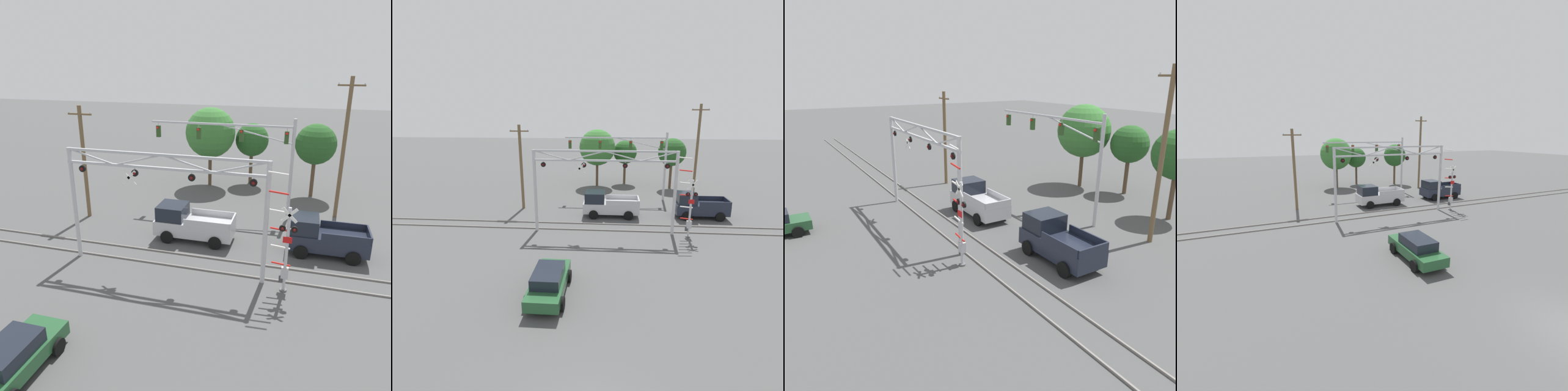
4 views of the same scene
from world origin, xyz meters
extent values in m
cube|color=gray|center=(0.00, 17.00, 0.05)|extent=(80.00, 0.08, 0.10)
cube|color=gray|center=(0.00, 18.44, 0.05)|extent=(80.00, 0.08, 0.10)
cylinder|color=#B7BABF|center=(-5.45, 16.72, 3.31)|extent=(0.25, 0.25, 6.63)
cylinder|color=#B7BABF|center=(5.45, 16.72, 3.31)|extent=(0.25, 0.25, 6.63)
cube|color=#B7BABF|center=(0.00, 16.72, 5.84)|extent=(11.15, 0.14, 0.14)
cube|color=#B7BABF|center=(0.00, 16.72, 6.56)|extent=(11.15, 0.14, 0.14)
cube|color=#B7BABF|center=(-4.09, 16.72, 6.20)|extent=(2.75, 0.08, 0.79)
cube|color=#B7BABF|center=(-1.36, 16.72, 6.20)|extent=(2.75, 0.08, 0.79)
cube|color=#B7BABF|center=(1.36, 16.72, 6.20)|extent=(2.75, 0.08, 0.79)
cube|color=#B7BABF|center=(4.09, 16.72, 6.20)|extent=(2.75, 0.08, 0.79)
cylinder|color=black|center=(-4.73, 16.72, 5.48)|extent=(0.38, 0.10, 0.38)
sphere|color=#590C0C|center=(-4.73, 16.65, 5.48)|extent=(0.18, 0.18, 0.18)
cylinder|color=#B7BABF|center=(-4.73, 16.72, 5.72)|extent=(0.04, 0.04, 0.10)
cylinder|color=black|center=(-1.58, 16.72, 5.48)|extent=(0.38, 0.10, 0.38)
sphere|color=#590C0C|center=(-1.58, 16.65, 5.48)|extent=(0.18, 0.18, 0.18)
cylinder|color=#B7BABF|center=(-1.58, 16.72, 5.72)|extent=(0.04, 0.04, 0.10)
cylinder|color=black|center=(1.58, 16.72, 5.48)|extent=(0.38, 0.10, 0.38)
sphere|color=#590C0C|center=(1.58, 16.65, 5.48)|extent=(0.18, 0.18, 0.18)
cylinder|color=#B7BABF|center=(1.58, 16.72, 5.72)|extent=(0.04, 0.04, 0.10)
cylinder|color=black|center=(4.73, 16.72, 5.48)|extent=(0.38, 0.10, 0.38)
sphere|color=#590C0C|center=(4.73, 16.65, 5.48)|extent=(0.18, 0.18, 0.18)
cylinder|color=#B7BABF|center=(4.73, 16.72, 5.72)|extent=(0.04, 0.04, 0.10)
cube|color=white|center=(-1.91, 16.62, 5.22)|extent=(0.88, 0.03, 0.88)
cube|color=white|center=(-1.91, 16.62, 5.22)|extent=(0.88, 0.03, 0.88)
cylinder|color=black|center=(-1.91, 16.59, 5.22)|extent=(0.04, 0.04, 0.02)
cylinder|color=#B7BABF|center=(6.58, 16.20, 2.28)|extent=(0.16, 0.16, 4.57)
cylinder|color=#59595B|center=(6.58, 16.20, 0.05)|extent=(0.35, 0.35, 0.10)
cube|color=white|center=(6.58, 16.09, 4.22)|extent=(0.78, 0.03, 0.78)
cube|color=white|center=(6.58, 16.09, 4.22)|extent=(0.78, 0.03, 0.78)
cylinder|color=black|center=(6.58, 16.07, 4.22)|extent=(0.04, 0.04, 0.02)
cylinder|color=black|center=(6.30, 16.20, 3.47)|extent=(0.32, 0.09, 0.32)
sphere|color=#590C0C|center=(6.30, 16.14, 3.47)|extent=(0.16, 0.16, 0.16)
cylinder|color=black|center=(6.86, 16.20, 3.47)|extent=(0.32, 0.09, 0.32)
sphere|color=#590C0C|center=(6.86, 16.14, 3.47)|extent=(0.16, 0.16, 0.16)
cube|color=#B7BABF|center=(6.58, 16.20, 3.47)|extent=(0.64, 0.06, 0.06)
cube|color=red|center=(6.58, 16.10, 2.92)|extent=(0.44, 0.02, 0.32)
cube|color=#B2B2B7|center=(6.58, 16.20, 1.05)|extent=(0.36, 0.28, 0.56)
cylinder|color=red|center=(6.36, 16.20, 1.52)|extent=(0.94, 0.09, 0.18)
cylinder|color=white|center=(6.27, 16.20, 2.45)|extent=(0.94, 0.09, 0.18)
cylinder|color=red|center=(6.18, 16.20, 3.39)|extent=(0.94, 0.09, 0.18)
cylinder|color=white|center=(6.09, 16.20, 4.32)|extent=(0.94, 0.09, 0.18)
cylinder|color=red|center=(6.00, 16.20, 5.26)|extent=(0.94, 0.09, 0.18)
cylinder|color=white|center=(5.91, 16.20, 6.19)|extent=(0.94, 0.09, 0.18)
cube|color=#3F3F42|center=(6.43, 16.20, 0.70)|extent=(0.24, 0.12, 0.36)
cylinder|color=#B7BABF|center=(6.25, 26.28, 3.67)|extent=(0.24, 0.24, 7.33)
cube|color=#B7BABF|center=(0.92, 26.28, 6.73)|extent=(10.65, 0.14, 0.14)
cube|color=#B7BABF|center=(3.59, 26.28, 6.13)|extent=(5.34, 0.08, 1.28)
cylinder|color=#B7BABF|center=(-3.90, 26.28, 6.58)|extent=(0.04, 0.04, 0.30)
cube|color=#28471E|center=(-3.90, 26.28, 5.99)|extent=(0.30, 0.26, 0.88)
sphere|color=red|center=(-3.90, 26.12, 6.30)|extent=(0.18, 0.18, 0.18)
cylinder|color=#B7BABF|center=(-0.69, 26.28, 6.58)|extent=(0.04, 0.04, 0.30)
cube|color=#28471E|center=(-0.69, 26.28, 5.99)|extent=(0.30, 0.26, 0.88)
sphere|color=red|center=(-0.69, 26.12, 6.30)|extent=(0.18, 0.18, 0.18)
cylinder|color=#B7BABF|center=(2.53, 26.28, 6.58)|extent=(0.04, 0.04, 0.30)
cube|color=#28471E|center=(2.53, 26.28, 5.99)|extent=(0.30, 0.26, 0.88)
sphere|color=red|center=(2.53, 26.12, 6.30)|extent=(0.18, 0.18, 0.18)
cylinder|color=#B7BABF|center=(5.75, 26.28, 6.58)|extent=(0.04, 0.04, 0.30)
cube|color=#28471E|center=(5.75, 26.28, 5.99)|extent=(0.30, 0.26, 0.88)
sphere|color=red|center=(5.75, 26.12, 6.30)|extent=(0.18, 0.18, 0.18)
cube|color=#B7B7BC|center=(0.59, 20.75, 0.88)|extent=(5.08, 2.04, 0.93)
cube|color=black|center=(-0.92, 20.75, 1.82)|extent=(1.77, 1.88, 0.94)
cube|color=#B7B7BC|center=(1.57, 19.77, 1.56)|extent=(2.91, 0.08, 0.42)
cube|color=#B7B7BC|center=(1.57, 21.73, 1.56)|extent=(2.91, 0.08, 0.42)
cube|color=#B7B7BC|center=(3.08, 20.75, 1.56)|extent=(0.10, 1.96, 0.42)
cylinder|color=black|center=(-0.99, 19.72, 0.42)|extent=(0.83, 0.24, 0.83)
cylinder|color=black|center=(-0.99, 21.78, 0.42)|extent=(0.83, 0.24, 0.83)
cylinder|color=black|center=(2.16, 19.72, 0.42)|extent=(0.83, 0.24, 0.83)
cylinder|color=black|center=(2.16, 21.78, 0.42)|extent=(0.83, 0.24, 0.83)
cube|color=#1E2333|center=(8.79, 20.97, 0.88)|extent=(4.69, 2.04, 0.93)
cube|color=black|center=(7.42, 20.97, 1.82)|extent=(1.63, 1.88, 0.94)
cube|color=#1E2333|center=(9.71, 19.99, 1.56)|extent=(2.65, 0.08, 0.42)
cube|color=#1E2333|center=(9.71, 21.95, 1.56)|extent=(2.65, 0.08, 0.42)
cube|color=#1E2333|center=(11.09, 20.97, 1.56)|extent=(0.10, 1.96, 0.42)
cylinder|color=black|center=(7.34, 19.94, 0.42)|extent=(0.83, 0.24, 0.83)
cylinder|color=black|center=(7.34, 22.01, 0.42)|extent=(0.83, 0.24, 0.83)
cylinder|color=black|center=(10.25, 19.94, 0.42)|extent=(0.83, 0.24, 0.83)
cylinder|color=black|center=(10.25, 22.01, 0.42)|extent=(0.83, 0.24, 0.83)
cube|color=#23512D|center=(-2.67, 7.88, 0.65)|extent=(1.74, 4.37, 0.60)
cube|color=black|center=(-2.67, 7.71, 1.24)|extent=(1.48, 2.27, 0.58)
cylinder|color=black|center=(-3.55, 9.19, 0.35)|extent=(0.24, 0.71, 0.71)
cylinder|color=black|center=(-1.79, 9.19, 0.35)|extent=(0.24, 0.71, 0.71)
cylinder|color=brown|center=(-8.20, 22.41, 4.11)|extent=(0.28, 0.28, 8.23)
cube|color=brown|center=(-8.20, 22.41, 7.63)|extent=(1.80, 0.12, 0.12)
cylinder|color=silver|center=(-9.02, 22.41, 7.73)|extent=(0.08, 0.08, 0.12)
cylinder|color=silver|center=(-7.38, 22.41, 7.73)|extent=(0.08, 0.08, 0.12)
cylinder|color=brown|center=(9.70, 27.33, 5.08)|extent=(0.28, 0.28, 10.16)
cube|color=brown|center=(9.70, 27.33, 9.56)|extent=(1.80, 0.12, 0.12)
cylinder|color=silver|center=(8.88, 27.33, 9.66)|extent=(0.08, 0.08, 0.12)
cylinder|color=silver|center=(10.52, 27.33, 9.66)|extent=(0.08, 0.08, 0.12)
cylinder|color=brown|center=(7.94, 31.74, 1.68)|extent=(0.32, 0.32, 3.37)
sphere|color=#265623|center=(7.94, 31.74, 4.55)|extent=(3.39, 3.39, 3.39)
cylinder|color=brown|center=(2.33, 33.98, 1.57)|extent=(0.32, 0.32, 3.14)
sphere|color=#265623|center=(2.33, 33.98, 4.21)|extent=(3.06, 3.06, 3.06)
cylinder|color=brown|center=(-1.26, 32.39, 1.69)|extent=(0.32, 0.32, 3.38)
sphere|color=#387533|center=(-1.26, 32.39, 4.97)|extent=(4.53, 4.53, 4.53)
camera|label=1|loc=(6.84, -1.12, 11.09)|focal=35.00mm
camera|label=2|loc=(0.48, -6.28, 9.57)|focal=28.00mm
camera|label=3|loc=(22.58, 7.81, 9.62)|focal=35.00mm
camera|label=4|loc=(-10.88, -5.03, 7.57)|focal=24.00mm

